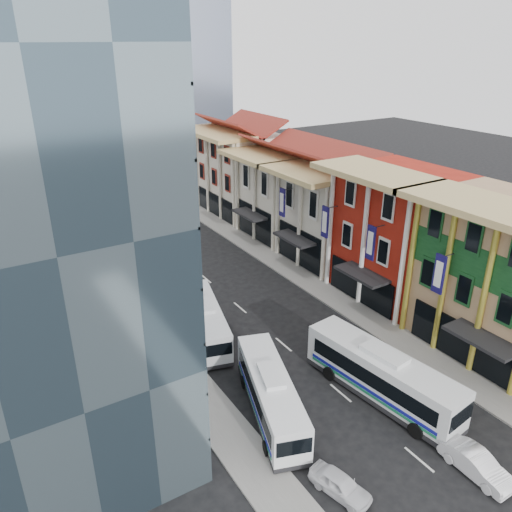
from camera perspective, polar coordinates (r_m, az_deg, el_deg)
ground at (r=32.52m, az=19.55°, el=-22.15°), size 200.00×200.00×0.00m
sidewalk_right at (r=50.01m, az=6.65°, el=-3.28°), size 3.00×90.00×0.15m
sidewalk_left at (r=42.82m, az=-11.85°, el=-8.66°), size 3.00×90.00×0.15m
shophouse_red at (r=47.81m, az=15.90°, el=2.41°), size 8.00×10.00×12.00m
shophouse_cream_near at (r=54.54m, az=8.58°, el=4.57°), size 8.00×9.00×10.00m
shophouse_cream_mid at (r=61.32m, az=3.19°, el=6.96°), size 8.00×9.00×10.00m
shophouse_cream_far at (r=69.74m, az=-1.76°, el=9.48°), size 8.00×12.00×11.00m
office_tower at (r=32.66m, az=-26.34°, el=7.73°), size 12.00×26.00×30.00m
office_block_far at (r=56.96m, az=-26.79°, el=5.20°), size 10.00×18.00×14.00m
bus_left_near at (r=33.29m, az=1.71°, el=-15.43°), size 5.46×10.39×3.26m
bus_left_far at (r=41.09m, az=-5.75°, el=-7.27°), size 4.74×10.03×3.13m
bus_right at (r=35.48m, az=14.18°, el=-12.99°), size 4.11×11.87×3.73m
sedan_left at (r=29.82m, az=9.60°, el=-24.35°), size 2.29×3.85×1.22m
sedan_right at (r=32.74m, az=23.88°, el=-20.90°), size 1.51×4.26×1.40m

